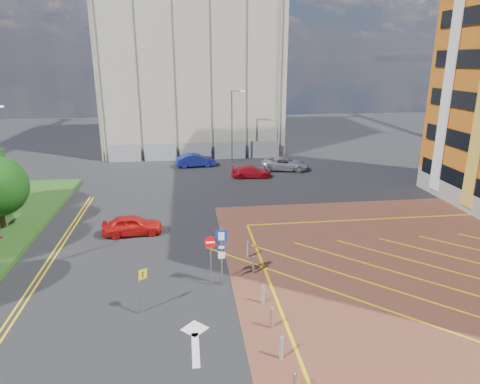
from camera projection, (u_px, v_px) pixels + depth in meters
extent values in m
plane|color=black|center=(214.00, 296.00, 21.10)|extent=(140.00, 140.00, 0.00)
cube|color=brown|center=(476.00, 278.00, 22.79)|extent=(26.00, 26.00, 0.02)
cylinder|color=#3D2B1C|center=(2.00, 215.00, 28.57)|extent=(0.36, 0.36, 1.80)
cylinder|color=#9EA0A8|center=(232.00, 127.00, 46.90)|extent=(0.16, 0.16, 8.00)
cylinder|color=#9EA0A8|center=(237.00, 91.00, 45.82)|extent=(1.20, 0.10, 0.10)
cube|color=silver|center=(243.00, 91.00, 45.90)|extent=(0.50, 0.15, 0.12)
cylinder|color=#9EA0A8|center=(222.00, 257.00, 21.63)|extent=(0.10, 0.10, 3.20)
cube|color=#0924AC|center=(221.00, 236.00, 21.26)|extent=(0.60, 0.04, 0.60)
cube|color=white|center=(221.00, 236.00, 21.23)|extent=(0.30, 0.02, 0.42)
cube|color=#0924AC|center=(221.00, 247.00, 21.44)|extent=(0.40, 0.04, 0.25)
cube|color=white|center=(221.00, 247.00, 21.41)|extent=(0.28, 0.02, 0.14)
cube|color=white|center=(222.00, 255.00, 21.57)|extent=(0.35, 0.04, 0.35)
cylinder|color=#9EA0A8|center=(211.00, 262.00, 21.64)|extent=(0.08, 0.08, 2.70)
cylinder|color=red|center=(210.00, 242.00, 21.28)|extent=(0.64, 0.04, 0.64)
cube|color=white|center=(210.00, 242.00, 21.26)|extent=(0.44, 0.02, 0.10)
cylinder|color=#9EA0A8|center=(139.00, 292.00, 19.31)|extent=(0.34, 0.08, 2.19)
cube|color=yellow|center=(143.00, 274.00, 19.04)|extent=(0.38, 0.38, 0.50)
cylinder|color=black|center=(282.00, 349.00, 16.50)|extent=(0.14, 0.14, 0.90)
cylinder|color=#9EA0A8|center=(271.00, 319.00, 18.40)|extent=(0.14, 0.14, 0.90)
cylinder|color=black|center=(263.00, 295.00, 20.29)|extent=(0.14, 0.14, 0.90)
cylinder|color=#9EA0A8|center=(253.00, 266.00, 23.13)|extent=(0.14, 0.14, 0.90)
cylinder|color=black|center=(248.00, 250.00, 25.02)|extent=(0.14, 0.14, 0.90)
cube|color=#A39B85|center=(191.00, 60.00, 55.70)|extent=(21.20, 19.20, 22.00)
cube|color=yellow|center=(205.00, 12.00, 56.04)|extent=(0.90, 0.90, 34.00)
cube|color=gray|center=(204.00, 151.00, 49.33)|extent=(21.60, 0.06, 2.00)
imported|color=red|center=(132.00, 225.00, 28.28)|extent=(3.98, 1.81, 1.33)
imported|color=navy|center=(196.00, 160.00, 46.16)|extent=(4.34, 1.84, 1.39)
imported|color=red|center=(251.00, 172.00, 41.99)|extent=(4.00, 1.81, 1.14)
imported|color=#B4B5BB|center=(285.00, 164.00, 44.68)|extent=(5.26, 3.29, 1.36)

